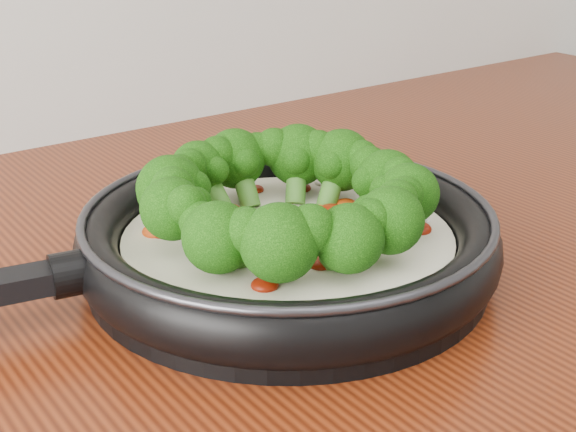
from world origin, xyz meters
TOP-DOWN VIEW (x-y plane):
  - skillet at (-0.15, 1.05)m, footprint 0.55×0.39m

SIDE VIEW (x-z plane):
  - skillet at x=-0.15m, z-range 0.89..0.99m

